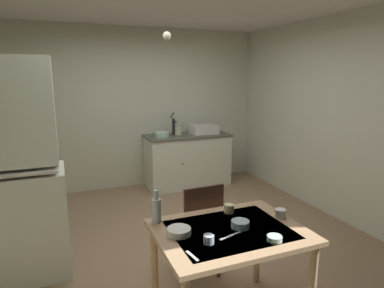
# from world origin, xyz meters

# --- Properties ---
(ground_plane) EXTENTS (5.34, 5.34, 0.00)m
(ground_plane) POSITION_xyz_m (0.00, 0.00, 0.00)
(ground_plane) COLOR #8B7153
(wall_back) EXTENTS (4.44, 0.10, 2.64)m
(wall_back) POSITION_xyz_m (0.00, 2.17, 1.32)
(wall_back) COLOR beige
(wall_back) RESTS_ON ground
(wall_right) EXTENTS (0.10, 4.34, 2.64)m
(wall_right) POSITION_xyz_m (2.22, 0.00, 1.32)
(wall_right) COLOR beige
(wall_right) RESTS_ON ground
(hutch_cabinet) EXTENTS (0.99, 0.58, 2.04)m
(hutch_cabinet) POSITION_xyz_m (-1.66, -0.08, 0.95)
(hutch_cabinet) COLOR silver
(hutch_cabinet) RESTS_ON ground
(counter_cabinet) EXTENTS (1.43, 0.64, 0.89)m
(counter_cabinet) POSITION_xyz_m (0.83, 1.80, 0.44)
(counter_cabinet) COLOR silver
(counter_cabinet) RESTS_ON ground
(sink_basin) EXTENTS (0.44, 0.34, 0.15)m
(sink_basin) POSITION_xyz_m (1.13, 1.80, 0.96)
(sink_basin) COLOR silver
(sink_basin) RESTS_ON counter_cabinet
(hand_pump) EXTENTS (0.05, 0.27, 0.39)m
(hand_pump) POSITION_xyz_m (0.59, 1.85, 1.06)
(hand_pump) COLOR #232328
(hand_pump) RESTS_ON counter_cabinet
(mixing_bowl_counter) EXTENTS (0.23, 0.23, 0.08)m
(mixing_bowl_counter) POSITION_xyz_m (0.36, 1.75, 0.93)
(mixing_bowl_counter) COLOR #ADD1C1
(mixing_bowl_counter) RESTS_ON counter_cabinet
(stoneware_crock) EXTENTS (0.12, 0.12, 0.14)m
(stoneware_crock) POSITION_xyz_m (0.68, 1.85, 0.96)
(stoneware_crock) COLOR beige
(stoneware_crock) RESTS_ON counter_cabinet
(dining_table) EXTENTS (1.09, 0.82, 0.77)m
(dining_table) POSITION_xyz_m (-0.07, -1.36, 0.67)
(dining_table) COLOR tan
(dining_table) RESTS_ON ground
(chair_far_side) EXTENTS (0.41, 0.41, 0.93)m
(chair_far_side) POSITION_xyz_m (-0.05, -0.72, 0.49)
(chair_far_side) COLOR #4A2F1D
(chair_far_side) RESTS_ON ground
(serving_bowl_wide) EXTENTS (0.17, 0.17, 0.05)m
(serving_bowl_wide) POSITION_xyz_m (-0.44, -1.29, 0.79)
(serving_bowl_wide) COLOR white
(serving_bowl_wide) RESTS_ON dining_table
(soup_bowl_small) EXTENTS (0.10, 0.10, 0.04)m
(soup_bowl_small) POSITION_xyz_m (0.13, -1.63, 0.79)
(soup_bowl_small) COLOR #ADD1C1
(soup_bowl_small) RESTS_ON dining_table
(sauce_dish) EXTENTS (0.13, 0.13, 0.05)m
(sauce_dish) POSITION_xyz_m (0.01, -1.36, 0.80)
(sauce_dish) COLOR #9EB2C6
(sauce_dish) RESTS_ON dining_table
(mug_dark) EXTENTS (0.08, 0.08, 0.06)m
(mug_dark) POSITION_xyz_m (0.40, -1.32, 0.80)
(mug_dark) COLOR white
(mug_dark) RESTS_ON dining_table
(mug_tall) EXTENTS (0.08, 0.08, 0.07)m
(mug_tall) POSITION_xyz_m (0.06, -1.09, 0.81)
(mug_tall) COLOR beige
(mug_tall) RESTS_ON dining_table
(teacup_cream) EXTENTS (0.07, 0.07, 0.06)m
(teacup_cream) POSITION_xyz_m (-0.30, -1.49, 0.80)
(teacup_cream) COLOR #9EB2C6
(teacup_cream) RESTS_ON dining_table
(glass_bottle) EXTENTS (0.07, 0.07, 0.26)m
(glass_bottle) POSITION_xyz_m (-0.53, -1.05, 0.87)
(glass_bottle) COLOR #B7BCC1
(glass_bottle) RESTS_ON dining_table
(table_knife) EXTENTS (0.19, 0.06, 0.00)m
(table_knife) POSITION_xyz_m (-0.12, -1.45, 0.77)
(table_knife) COLOR silver
(table_knife) RESTS_ON dining_table
(teaspoon_near_bowl) EXTENTS (0.04, 0.14, 0.00)m
(teaspoon_near_bowl) POSITION_xyz_m (-0.46, -1.60, 0.77)
(teaspoon_near_bowl) COLOR beige
(teaspoon_near_bowl) RESTS_ON dining_table
(pendant_bulb) EXTENTS (0.08, 0.08, 0.08)m
(pendant_bulb) POSITION_xyz_m (-0.14, -0.15, 2.25)
(pendant_bulb) COLOR #F9EFCC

